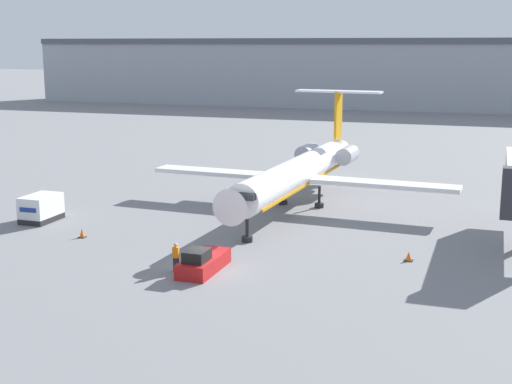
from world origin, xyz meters
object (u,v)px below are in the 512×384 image
(pushback_tug, at_px, (203,262))
(luggage_cart, at_px, (41,208))
(worker_near_tug, at_px, (176,256))
(traffic_cone_right, at_px, (409,257))
(traffic_cone_left, at_px, (82,233))
(airplane_main, at_px, (299,171))

(pushback_tug, relative_size, luggage_cart, 1.41)
(pushback_tug, bearing_deg, worker_near_tug, -159.38)
(pushback_tug, distance_m, traffic_cone_right, 13.49)
(traffic_cone_left, xyz_separation_m, traffic_cone_right, (23.41, 1.89, -0.05))
(luggage_cart, xyz_separation_m, worker_near_tug, (15.70, -8.30, -0.08))
(traffic_cone_left, relative_size, traffic_cone_right, 1.16)
(pushback_tug, height_order, traffic_cone_left, pushback_tug)
(airplane_main, height_order, pushback_tug, airplane_main)
(pushback_tug, bearing_deg, traffic_cone_left, 158.88)
(worker_near_tug, relative_size, traffic_cone_right, 2.99)
(traffic_cone_left, bearing_deg, luggage_cart, 150.54)
(worker_near_tug, bearing_deg, pushback_tug, 20.62)
(airplane_main, height_order, worker_near_tug, airplane_main)
(luggage_cart, distance_m, worker_near_tug, 17.76)
(airplane_main, bearing_deg, traffic_cone_left, -130.40)
(airplane_main, relative_size, pushback_tug, 5.94)
(worker_near_tug, bearing_deg, airplane_main, 82.66)
(pushback_tug, bearing_deg, traffic_cone_right, 27.99)
(airplane_main, height_order, luggage_cart, airplane_main)
(traffic_cone_left, height_order, traffic_cone_right, traffic_cone_left)
(airplane_main, xyz_separation_m, worker_near_tug, (-2.54, -19.67, -2.23))
(traffic_cone_left, bearing_deg, worker_near_tug, -26.89)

